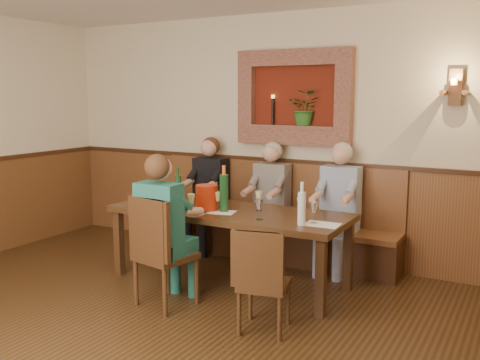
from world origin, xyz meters
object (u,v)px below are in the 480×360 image
object	(u,v)px
chair_near_right	(264,301)
person_chair_front	(166,243)
water_bottle	(302,208)
wine_bottle_green_b	(178,188)
person_bench_left	(207,205)
person_bench_right	(337,220)
spittoon_bucket	(207,198)
bench	(270,230)
person_bench_mid	(268,213)
wine_bottle_green_a	(224,192)
dining_table	(229,217)
chair_near_left	(164,274)

from	to	relation	value
chair_near_right	person_chair_front	distance (m)	1.06
water_bottle	wine_bottle_green_b	bearing A→B (deg)	168.87
person_bench_left	water_bottle	bearing A→B (deg)	-32.62
wine_bottle_green_b	person_bench_right	bearing A→B (deg)	27.14
spittoon_bucket	wine_bottle_green_b	size ratio (longest dim) A/B	0.66
bench	person_bench_mid	xyz separation A→B (m)	(0.03, -0.10, 0.23)
spittoon_bucket	water_bottle	world-z (taller)	water_bottle
person_bench_right	person_chair_front	size ratio (longest dim) A/B	1.00
person_bench_mid	person_bench_right	size ratio (longest dim) A/B	0.98
water_bottle	person_chair_front	bearing A→B (deg)	-153.08
chair_near_right	wine_bottle_green_b	world-z (taller)	wine_bottle_green_b
wine_bottle_green_a	chair_near_right	bearing A→B (deg)	-42.55
person_chair_front	spittoon_bucket	size ratio (longest dim) A/B	5.53
dining_table	person_bench_right	distance (m)	1.19
dining_table	wine_bottle_green_b	bearing A→B (deg)	174.13
bench	person_chair_front	bearing A→B (deg)	-96.39
chair_near_right	bench	bearing A→B (deg)	102.27
person_bench_left	person_bench_mid	xyz separation A→B (m)	(0.83, 0.00, -0.01)
person_bench_mid	person_chair_front	size ratio (longest dim) A/B	0.98
chair_near_right	person_chair_front	bearing A→B (deg)	163.84
person_bench_left	spittoon_bucket	world-z (taller)	person_bench_left
bench	person_bench_right	bearing A→B (deg)	-7.10
bench	chair_near_left	distance (m)	1.76
spittoon_bucket	wine_bottle_green_b	world-z (taller)	wine_bottle_green_b
person_bench_right	person_chair_front	distance (m)	1.92
bench	water_bottle	distance (m)	1.58
person_bench_left	person_bench_mid	bearing A→B (deg)	0.05
dining_table	water_bottle	size ratio (longest dim) A/B	6.26
person_bench_left	person_bench_right	bearing A→B (deg)	-0.01
person_chair_front	wine_bottle_green_b	distance (m)	1.03
chair_near_right	spittoon_bucket	world-z (taller)	spittoon_bucket
bench	wine_bottle_green_b	size ratio (longest dim) A/B	7.98
chair_near_left	wine_bottle_green_a	size ratio (longest dim) A/B	2.22
person_chair_front	wine_bottle_green_b	size ratio (longest dim) A/B	3.68
wine_bottle_green_b	person_bench_mid	bearing A→B (deg)	48.11
wine_bottle_green_a	wine_bottle_green_b	world-z (taller)	wine_bottle_green_a
person_bench_left	spittoon_bucket	size ratio (longest dim) A/B	5.52
chair_near_left	person_bench_right	distance (m)	1.96
dining_table	water_bottle	world-z (taller)	water_bottle
chair_near_left	wine_bottle_green_b	xyz separation A→B (m)	(-0.47, 0.88, 0.61)
wine_bottle_green_a	water_bottle	size ratio (longest dim) A/B	1.19
wine_bottle_green_a	water_bottle	bearing A→B (deg)	-9.09
person_bench_mid	water_bottle	distance (m)	1.41
bench	wine_bottle_green_a	distance (m)	1.21
chair_near_left	spittoon_bucket	bearing A→B (deg)	99.62
spittoon_bucket	person_chair_front	bearing A→B (deg)	-90.83
dining_table	wine_bottle_green_a	distance (m)	0.28
person_bench_right	water_bottle	world-z (taller)	person_bench_right
chair_near_left	wine_bottle_green_b	distance (m)	1.16
chair_near_left	chair_near_right	distance (m)	1.02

